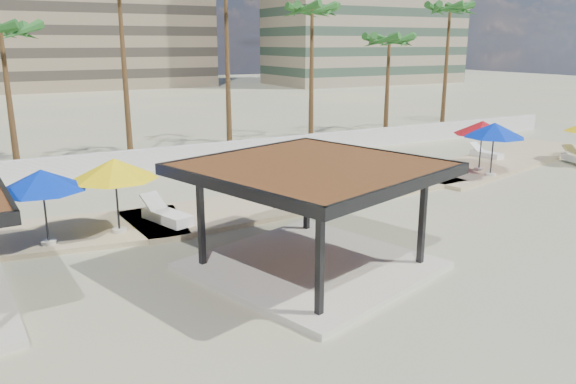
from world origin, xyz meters
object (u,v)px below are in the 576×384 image
(lounger_a, at_px, (166,216))
(lounger_c, at_px, (486,154))
(umbrella_c, at_px, (482,128))
(lounger_b, at_px, (416,177))
(pavilion_central, at_px, (312,207))

(lounger_a, bearing_deg, lounger_c, -99.43)
(umbrella_c, bearing_deg, lounger_c, 37.09)
(lounger_a, height_order, lounger_b, lounger_a)
(umbrella_c, relative_size, lounger_b, 1.62)
(lounger_a, xyz_separation_m, lounger_c, (20.06, 2.95, -0.04))
(pavilion_central, bearing_deg, lounger_b, 16.66)
(lounger_a, relative_size, lounger_b, 1.20)
(umbrella_c, xyz_separation_m, lounger_b, (-4.51, -0.21, -2.04))
(lounger_b, height_order, lounger_c, lounger_b)
(lounger_b, distance_m, lounger_c, 7.90)
(lounger_c, bearing_deg, lounger_a, 92.20)
(lounger_a, distance_m, lounger_b, 12.56)
(lounger_a, height_order, lounger_c, lounger_a)
(umbrella_c, relative_size, lounger_a, 1.35)
(pavilion_central, height_order, lounger_c, pavilion_central)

